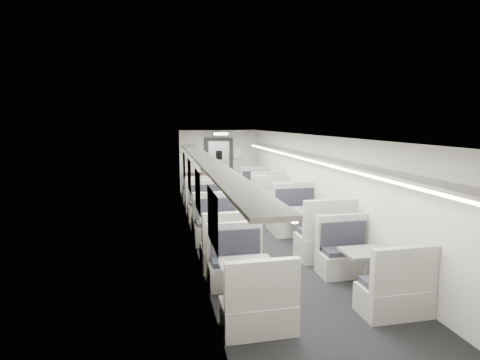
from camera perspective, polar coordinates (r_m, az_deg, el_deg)
name	(u,v)px	position (r m, az deg, el deg)	size (l,w,h in m)	color
room	(257,187)	(8.78, 2.63, -1.12)	(3.24, 12.24, 2.64)	black
booth_left_a	(199,194)	(12.29, -6.20, -2.20)	(1.02, 2.08, 1.11)	#ACABA2
booth_left_b	(209,212)	(9.90, -4.76, -4.94)	(1.00, 2.02, 1.08)	#ACABA2
booth_left_c	(222,237)	(7.80, -2.71, -8.62)	(1.04, 2.11, 1.13)	#ACABA2
booth_left_d	(246,283)	(5.77, 0.96, -15.41)	(0.96, 1.95, 1.04)	#ACABA2
booth_right_a	(263,195)	(12.08, 3.57, -2.25)	(1.09, 2.20, 1.18)	#ACABA2
booth_right_b	(280,206)	(10.42, 6.17, -3.97)	(1.14, 2.32, 1.24)	#ACABA2
booth_right_c	(310,226)	(8.51, 10.56, -6.98)	(1.15, 2.34, 1.25)	#ACABA2
booth_right_d	(367,271)	(6.51, 18.79, -12.95)	(0.98, 1.98, 1.06)	#ACABA2
passenger	(205,186)	(11.70, -5.31, -0.97)	(0.53, 0.35, 1.46)	black
window_a	(184,166)	(11.87, -8.51, 2.14)	(0.02, 1.18, 0.84)	black
window_b	(189,176)	(9.69, -7.71, 0.66)	(0.02, 1.18, 0.84)	black
window_c	(198,191)	(7.52, -6.46, -1.68)	(0.02, 1.18, 0.84)	black
window_d	(213,219)	(5.39, -4.20, -5.89)	(0.02, 1.18, 0.84)	black
luggage_rack_left	(205,159)	(8.16, -5.30, 3.17)	(0.46, 10.40, 0.09)	#ACABA2
luggage_rack_right	(313,157)	(8.80, 11.04, 3.46)	(0.46, 10.40, 0.09)	#ACABA2
vestibule_door	(219,165)	(14.56, -3.23, 2.23)	(1.10, 0.13, 2.10)	black
exit_sign	(221,134)	(13.99, -2.97, 7.05)	(0.62, 0.12, 0.16)	black
wall_notice	(238,153)	(14.63, -0.33, 4.08)	(0.32, 0.02, 0.40)	silver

